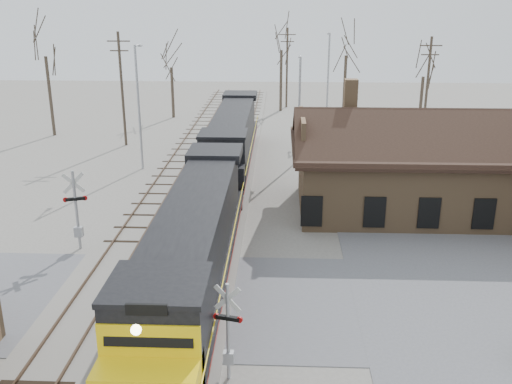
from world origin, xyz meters
TOP-DOWN VIEW (x-y plane):
  - ground at (0.00, 0.00)m, footprint 140.00×140.00m
  - road at (0.00, 0.00)m, footprint 60.00×9.00m
  - track_main at (0.00, 15.00)m, footprint 3.40×90.00m
  - track_siding at (-4.50, 15.00)m, footprint 3.40×90.00m
  - depot at (11.99, 12.00)m, footprint 15.20×9.31m
  - locomotive_lead at (0.00, 0.13)m, footprint 3.01×20.19m
  - locomotive_trailing at (0.00, 20.60)m, footprint 3.01×20.19m
  - crossbuck_near at (2.01, -5.25)m, footprint 1.04×0.34m
  - crossbuck_far at (-6.83, 5.26)m, footprint 1.19×0.47m
  - streetlight_a at (-7.01, 20.48)m, footprint 0.25×2.04m
  - streetlight_b at (5.17, 23.11)m, footprint 0.25×2.04m
  - streetlight_c at (8.33, 35.36)m, footprint 0.25×2.04m
  - utility_pole_a at (-10.26, 27.73)m, footprint 2.00×0.24m
  - utility_pole_b at (4.38, 47.56)m, footprint 2.00×0.24m
  - utility_pole_c at (17.09, 31.18)m, footprint 2.00×0.24m
  - tree_a at (-18.25, 31.36)m, footprint 5.00×5.00m
  - tree_b at (-8.26, 40.62)m, footprint 3.66×3.66m
  - tree_c at (3.69, 45.14)m, footprint 4.67×4.67m
  - tree_d at (10.57, 40.30)m, footprint 4.58×4.58m
  - tree_e at (17.85, 36.11)m, footprint 3.48×3.48m

SIDE VIEW (x-z plane):
  - ground at x=0.00m, z-range 0.00..0.00m
  - road at x=0.00m, z-range 0.00..0.03m
  - track_main at x=0.00m, z-range -0.05..0.19m
  - track_siding at x=-4.50m, z-range -0.05..0.19m
  - crossbuck_near at x=2.01m, z-range -0.09..3.58m
  - crossbuck_far at x=-6.83m, z-range -0.15..4.15m
  - locomotive_trailing at x=0.00m, z-range 0.23..4.48m
  - locomotive_lead at x=0.00m, z-range 0.11..4.60m
  - depot at x=11.99m, z-range -1.54..6.36m
  - streetlight_b at x=5.17m, z-range 0.53..8.89m
  - utility_pole_b at x=4.38m, z-range 0.22..9.61m
  - utility_pole_c at x=17.09m, z-range 0.22..9.62m
  - utility_pole_a at x=-10.26m, z-range 0.23..10.17m
  - streetlight_a at x=-7.01m, z-range 0.54..9.93m
  - streetlight_c at x=8.33m, z-range 0.54..10.02m
  - tree_e at x=17.85m, z-range 1.80..10.32m
  - tree_b at x=-8.26m, z-range 1.89..10.87m
  - tree_d at x=10.57m, z-range 2.38..13.61m
  - tree_c at x=3.69m, z-range 2.43..13.86m
  - tree_a at x=-18.25m, z-range 2.61..14.87m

